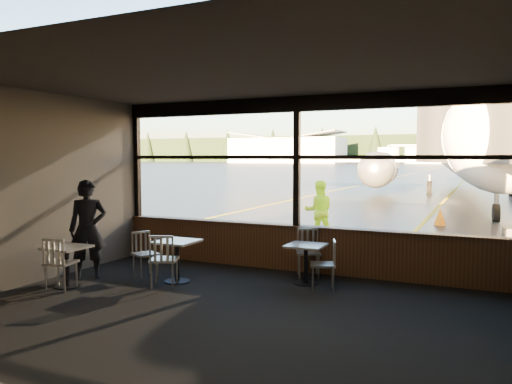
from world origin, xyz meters
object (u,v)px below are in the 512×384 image
Objects in this scene: chair_near_e at (323,265)px; chair_near_n at (308,253)px; cafe_table_near at (306,264)px; chair_left_s at (61,263)px; passenger at (88,229)px; chair_mid_w at (145,255)px; cone_nose at (440,217)px; chair_mid_s at (164,260)px; cafe_table_mid at (177,261)px; airliner at (474,101)px; ground_crew at (319,211)px; cafe_table_left at (67,267)px; jet_bridge at (493,155)px.

chair_near_n reaches higher than chair_near_e.
chair_left_s is at bearing -150.06° from cafe_table_near.
chair_near_e is at bearing -26.30° from passenger.
chair_mid_w is 11.17m from cone_nose.
passenger reaches higher than chair_mid_s.
passenger reaches higher than chair_left_s.
chair_near_n reaches higher than cone_nose.
chair_mid_s reaches higher than chair_mid_w.
passenger is 12.06m from cone_nose.
passenger is (-1.68, -0.07, 0.46)m from chair_mid_s.
cafe_table_near is 2.54m from chair_mid_s.
passenger is at bearing -165.22° from cafe_table_mid.
chair_mid_s is (-2.22, -1.23, 0.12)m from cafe_table_near.
airliner reaches higher than cafe_table_mid.
ground_crew reaches higher than chair_near_e.
cafe_table_left reaches higher than cone_nose.
chair_mid_s is 1.76m from chair_left_s.
jet_bridge is at bearing -63.01° from cone_nose.
cafe_table_mid is 10.95m from cone_nose.
chair_mid_s is 5.94m from ground_crew.
cafe_table_near is 0.44× the size of ground_crew.
cafe_table_left is (-3.76, -1.96, 0.00)m from cafe_table_near.
cafe_table_near is 0.82× the size of chair_near_e.
jet_bridge is (0.91, -16.99, -3.21)m from airliner.
chair_mid_s is at bearing -93.12° from cafe_table_mid.
chair_near_n is 4.22m from passenger.
chair_near_n is at bearing 14.51° from chair_near_e.
airliner is 25.88m from passenger.
cafe_table_left is at bearing -6.82° from chair_mid_w.
jet_bridge is 3.96m from cone_nose.
jet_bridge reaches higher than chair_mid_s.
airliner is 25.27m from chair_mid_w.
cafe_table_mid is 1.84m from passenger.
chair_near_e is 5.18m from ground_crew.
jet_bridge is at bearing -141.92° from chair_near_n.
chair_near_e is 0.47× the size of passenger.
ground_crew is (-4.30, -1.82, -1.53)m from jet_bridge.
chair_mid_s is at bearing 25.24° from cafe_table_left.
jet_bridge is 13.91× the size of cafe_table_mid.
cone_nose is at bearing 116.99° from jet_bridge.
chair_near_n reaches higher than cafe_table_mid.
chair_near_n is (-3.21, -5.90, -1.89)m from jet_bridge.
chair_mid_s is 0.88m from chair_mid_w.
cafe_table_near is (-2.17, -23.43, -5.21)m from airliner.
chair_left_s is 7.22m from ground_crew.
cone_nose is (3.74, 10.30, -0.10)m from cafe_table_mid.
airliner reaches higher than chair_mid_w.
airliner is at bearing 76.84° from cafe_table_left.
chair_near_e is 4.45m from passenger.
cone_nose is at bearing 48.02° from chair_mid_s.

